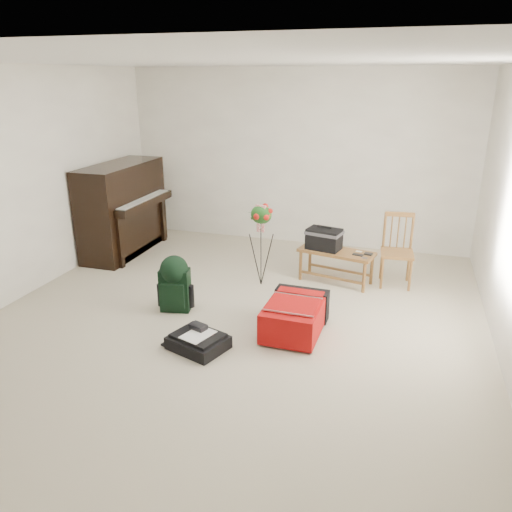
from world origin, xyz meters
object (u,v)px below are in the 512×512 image
(black_duffel, at_px, (198,341))
(red_suitcase, at_px, (296,313))
(flower_stand, at_px, (261,246))
(piano, at_px, (124,211))
(bench, at_px, (328,243))
(green_backpack, at_px, (175,281))
(dining_chair, at_px, (397,251))

(black_duffel, bearing_deg, red_suitcase, 57.64)
(flower_stand, bearing_deg, red_suitcase, -44.20)
(red_suitcase, height_order, black_duffel, red_suitcase)
(black_duffel, relative_size, flower_stand, 0.59)
(piano, xyz_separation_m, red_suitcase, (2.84, -1.59, -0.42))
(bench, height_order, green_backpack, bench)
(bench, height_order, red_suitcase, bench)
(piano, bearing_deg, green_backpack, -45.49)
(red_suitcase, distance_m, flower_stand, 1.23)
(red_suitcase, bearing_deg, green_backpack, 178.99)
(flower_stand, bearing_deg, green_backpack, -113.39)
(piano, distance_m, red_suitcase, 3.28)
(red_suitcase, distance_m, black_duffel, 1.00)
(dining_chair, height_order, green_backpack, dining_chair)
(piano, bearing_deg, dining_chair, -1.60)
(dining_chair, relative_size, green_backpack, 1.40)
(piano, distance_m, dining_chair, 3.73)
(piano, distance_m, bench, 2.93)
(piano, xyz_separation_m, black_duffel, (2.06, -2.21, -0.52))
(piano, relative_size, red_suitcase, 1.92)
(dining_chair, distance_m, green_backpack, 2.64)
(green_backpack, bearing_deg, black_duffel, -61.80)
(black_duffel, xyz_separation_m, green_backpack, (-0.55, 0.68, 0.26))
(red_suitcase, bearing_deg, piano, 152.15)
(piano, height_order, green_backpack, piano)
(dining_chair, bearing_deg, red_suitcase, -125.36)
(bench, distance_m, black_duffel, 2.17)
(piano, distance_m, flower_stand, 2.27)
(bench, relative_size, green_backpack, 1.55)
(dining_chair, distance_m, black_duffel, 2.71)
(flower_stand, bearing_deg, piano, 177.03)
(black_duffel, distance_m, flower_stand, 1.67)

